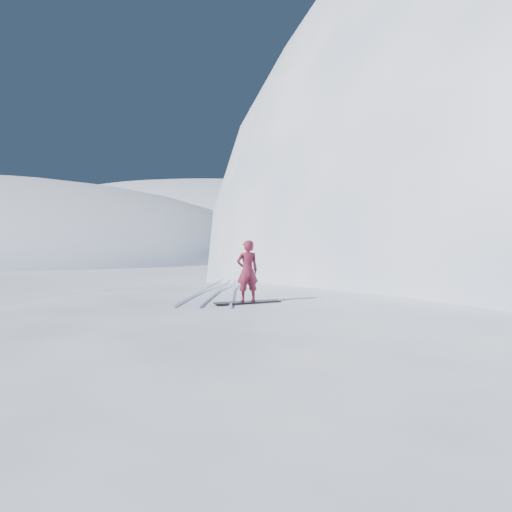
{
  "coord_description": "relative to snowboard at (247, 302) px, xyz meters",
  "views": [
    {
      "loc": [
        2.23,
        -8.47,
        4.14
      ],
      "look_at": [
        -0.34,
        3.39,
        3.5
      ],
      "focal_mm": 32.0,
      "sensor_mm": 36.0,
      "label": 1
    }
  ],
  "objects": [
    {
      "name": "peak_shoulder",
      "position": [
        10.34,
        17.61,
        -2.41
      ],
      "size": [
        28.0,
        24.0,
        18.0
      ],
      "primitive_type": "ellipsoid",
      "color": "white",
      "rests_on": "ground"
    },
    {
      "name": "far_ridge_c",
      "position": [
        -39.66,
        107.61,
        -2.41
      ],
      "size": [
        140.0,
        90.0,
        36.0
      ],
      "primitive_type": "ellipsoid",
      "color": "white",
      "rests_on": "ground"
    },
    {
      "name": "snowboard",
      "position": [
        0.0,
        0.0,
        0.0
      ],
      "size": [
        1.58,
        1.12,
        0.03
      ],
      "primitive_type": "cube",
      "rotation": [
        0.0,
        0.0,
        0.54
      ],
      "color": "black",
      "rests_on": "near_ridge"
    },
    {
      "name": "snowboarder",
      "position": [
        -0.0,
        0.0,
        0.77
      ],
      "size": [
        0.66,
        0.59,
        1.51
      ],
      "primitive_type": "imported",
      "rotation": [
        0.0,
        0.0,
        3.68
      ],
      "color": "maroon",
      "rests_on": "snowboard"
    },
    {
      "name": "near_ridge",
      "position": [
        1.34,
        0.61,
        -2.41
      ],
      "size": [
        36.0,
        28.0,
        4.8
      ],
      "primitive_type": "ellipsoid",
      "color": "white",
      "rests_on": "ground"
    },
    {
      "name": "wind_bumps",
      "position": [
        -0.22,
        -0.27,
        -2.41
      ],
      "size": [
        16.0,
        14.4,
        1.0
      ],
      "color": "white",
      "rests_on": "ground"
    },
    {
      "name": "board_tracks",
      "position": [
        -1.38,
        2.07,
        0.01
      ],
      "size": [
        1.98,
        5.98,
        0.04
      ],
      "color": "silver",
      "rests_on": "ground"
    },
    {
      "name": "ground",
      "position": [
        0.34,
        -2.39,
        -2.41
      ],
      "size": [
        400.0,
        400.0,
        0.0
      ],
      "primitive_type": "plane",
      "color": "white",
      "rests_on": "ground"
    }
  ]
}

